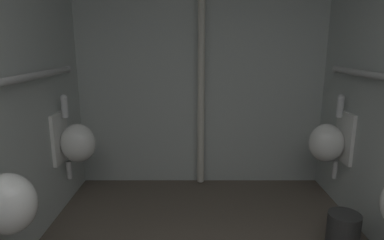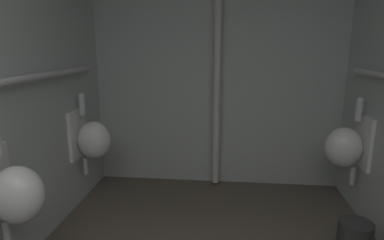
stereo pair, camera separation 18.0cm
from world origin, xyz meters
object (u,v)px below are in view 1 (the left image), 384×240
urinal_left_mid (5,202)px  standpipe_back_wall (202,59)px  urinal_left_far (76,142)px  urinal_right_far (329,142)px  waste_bin (343,233)px

urinal_left_mid → standpipe_back_wall: standpipe_back_wall is taller
standpipe_back_wall → urinal_left_mid: bearing=-124.2°
urinal_left_far → urinal_left_mid: bearing=-90.0°
standpipe_back_wall → urinal_right_far: bearing=-24.5°
urinal_left_far → standpipe_back_wall: (1.10, 0.52, 0.68)m
urinal_left_far → waste_bin: urinal_left_far is taller
urinal_left_far → urinal_right_far: bearing=0.3°
urinal_left_far → urinal_right_far: same height
urinal_left_mid → standpipe_back_wall: (1.10, 1.62, 0.68)m
urinal_right_far → waste_bin: size_ratio=2.61×
standpipe_back_wall → waste_bin: size_ratio=8.82×
urinal_left_mid → urinal_left_far: size_ratio=1.00×
urinal_right_far → standpipe_back_wall: (-1.10, 0.50, 0.68)m
urinal_left_far → waste_bin: 2.23m
urinal_left_far → waste_bin: bearing=-17.4°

